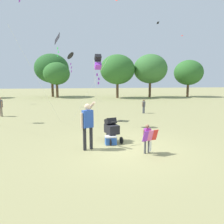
# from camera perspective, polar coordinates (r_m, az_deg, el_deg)

# --- Properties ---
(ground_plane) EXTENTS (120.00, 120.00, 0.00)m
(ground_plane) POSITION_cam_1_polar(r_m,az_deg,el_deg) (8.13, 3.68, -9.79)
(ground_plane) COLOR #938E5B
(treeline_distant) EXTENTS (34.26, 8.21, 6.48)m
(treeline_distant) POSITION_cam_1_polar(r_m,az_deg,el_deg) (31.52, -2.28, 11.15)
(treeline_distant) COLOR brown
(treeline_distant) RESTS_ON ground
(child_with_butterfly_kite) EXTENTS (0.61, 0.42, 1.04)m
(child_with_butterfly_kite) POSITION_cam_1_polar(r_m,az_deg,el_deg) (7.51, 9.64, -6.53)
(child_with_butterfly_kite) COLOR #4C4C51
(child_with_butterfly_kite) RESTS_ON ground
(person_adult_flyer) EXTENTS (0.56, 0.66, 1.80)m
(person_adult_flyer) POSITION_cam_1_polar(r_m,az_deg,el_deg) (7.77, -6.64, -2.76)
(person_adult_flyer) COLOR #232328
(person_adult_flyer) RESTS_ON ground
(stroller) EXTENTS (0.70, 1.12, 1.03)m
(stroller) POSITION_cam_1_polar(r_m,az_deg,el_deg) (8.77, -0.13, -4.29)
(stroller) COLOR black
(stroller) RESTS_ON ground
(kite_adult_black) EXTENTS (0.73, 3.71, 3.92)m
(kite_adult_black) POSITION_cam_1_polar(r_m,az_deg,el_deg) (11.33, -3.83, 13.32)
(kite_adult_black) COLOR black
(kite_adult_black) RESTS_ON ground
(kite_green_novelty) EXTENTS (1.85, 4.27, 5.44)m
(kite_green_novelty) POSITION_cam_1_polar(r_m,az_deg,el_deg) (13.56, -14.92, 17.82)
(kite_green_novelty) COLOR black
(kite_green_novelty) RESTS_ON ground
(kite_blue_high) EXTENTS (2.43, 2.16, 4.27)m
(kite_blue_high) POSITION_cam_1_polar(r_m,az_deg,el_deg) (13.47, -11.11, 14.48)
(kite_blue_high) COLOR black
(kite_blue_high) RESTS_ON ground
(person_red_shirt) EXTENTS (0.28, 0.26, 1.08)m
(person_red_shirt) POSITION_cam_1_polar(r_m,az_deg,el_deg) (16.54, 8.60, 1.85)
(person_red_shirt) COLOR #33384C
(person_red_shirt) RESTS_ON ground
(person_sitting_far) EXTENTS (0.32, 0.36, 1.36)m
(person_sitting_far) POSITION_cam_1_polar(r_m,az_deg,el_deg) (16.82, -27.94, 1.62)
(person_sitting_far) COLOR #7F705B
(person_sitting_far) RESTS_ON ground
(cooler_box) EXTENTS (0.45, 0.33, 0.35)m
(cooler_box) POSITION_cam_1_polar(r_m,az_deg,el_deg) (8.54, -0.34, -7.62)
(cooler_box) COLOR #2D5BB7
(cooler_box) RESTS_ON ground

